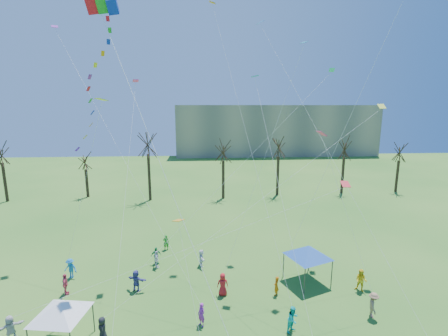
{
  "coord_description": "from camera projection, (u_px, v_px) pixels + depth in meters",
  "views": [
    {
      "loc": [
        -0.4,
        -13.58,
        14.71
      ],
      "look_at": [
        0.87,
        5.0,
        11.0
      ],
      "focal_mm": 25.0,
      "sensor_mm": 36.0,
      "label": 1
    }
  ],
  "objects": [
    {
      "name": "distant_building",
      "position": [
        275.0,
        130.0,
        96.43
      ],
      "size": [
        60.0,
        14.0,
        15.0
      ],
      "primitive_type": "cube",
      "color": "gray",
      "rests_on": "ground"
    },
    {
      "name": "bare_tree_row",
      "position": [
        214.0,
        154.0,
        49.99
      ],
      "size": [
        69.44,
        7.79,
        11.56
      ],
      "color": "black",
      "rests_on": "ground"
    },
    {
      "name": "big_box_kite",
      "position": [
        100.0,
        86.0,
        18.14
      ],
      "size": [
        5.04,
        5.26,
        21.39
      ],
      "color": "red",
      "rests_on": "ground"
    },
    {
      "name": "canopy_tent_white",
      "position": [
        60.0,
        308.0,
        19.06
      ],
      "size": [
        3.98,
        3.98,
        3.02
      ],
      "color": "#3F3F44",
      "rests_on": "ground"
    },
    {
      "name": "canopy_tent_blue",
      "position": [
        308.0,
        251.0,
        26.12
      ],
      "size": [
        4.05,
        4.05,
        3.25
      ],
      "color": "#3F3F44",
      "rests_on": "ground"
    },
    {
      "name": "festival_crowd",
      "position": [
        193.0,
        297.0,
        22.94
      ],
      "size": [
        26.31,
        17.25,
        1.86
      ],
      "color": "#AE151F",
      "rests_on": "ground"
    },
    {
      "name": "small_kites_aloft",
      "position": [
        232.0,
        102.0,
        24.11
      ],
      "size": [
        30.1,
        17.2,
        33.1
      ],
      "color": "orange",
      "rests_on": "ground"
    }
  ]
}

